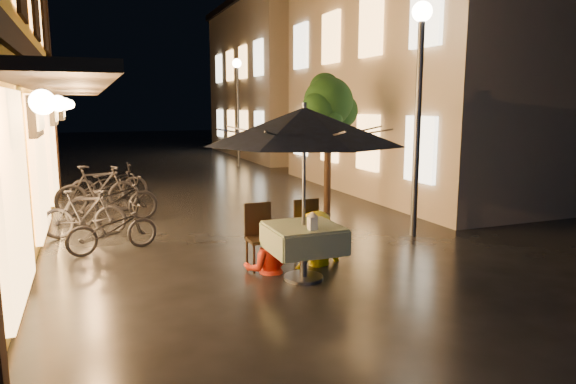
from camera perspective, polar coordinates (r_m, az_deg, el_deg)
name	(u,v)px	position (r m, az deg, el deg)	size (l,w,h in m)	color
ground	(310,291)	(6.91, 2.49, -10.92)	(90.00, 90.00, 0.00)	black
east_building_near	(457,71)	(16.04, 18.28, 12.66)	(7.30, 9.30, 6.80)	#B79F8D
east_building_far	(303,80)	(25.99, 1.64, 12.32)	(7.30, 10.30, 7.30)	#B79F8D
street_tree	(329,105)	(11.58, 4.54, 9.57)	(1.43, 1.20, 3.15)	black
streetlamp_near	(419,77)	(9.72, 14.40, 12.24)	(0.36, 0.36, 4.23)	#59595E
streetlamp_far	(237,93)	(20.70, -5.66, 10.92)	(0.36, 0.36, 4.23)	#59595E
cafe_table	(304,238)	(7.19, 1.75, -5.17)	(0.99, 0.99, 0.78)	#59595E
patio_umbrella	(304,126)	(6.96, 1.81, 7.36)	(2.75, 2.75, 2.46)	#59595E
cafe_chair_left	(260,232)	(7.73, -3.14, -4.50)	(0.42, 0.42, 0.97)	black
cafe_chair_right	(309,228)	(8.01, 2.32, -3.99)	(0.42, 0.42, 0.97)	black
table_lantern	(312,220)	(6.85, 2.74, -3.08)	(0.16, 0.16, 0.25)	white
person_orange	(267,223)	(7.51, -2.34, -3.42)	(0.71, 0.55, 1.46)	red
person_yellow	(317,213)	(7.83, 3.19, -2.31)	(1.04, 0.60, 1.61)	#FBDE00
bicycle_0	(112,228)	(9.04, -18.95, -3.85)	(0.53, 1.51, 0.80)	black
bicycle_1	(84,214)	(10.20, -21.71, -2.25)	(0.42, 1.49, 0.89)	black
bicycle_2	(113,200)	(11.17, -18.89, -0.85)	(0.66, 1.88, 0.99)	black
bicycle_3	(98,189)	(12.30, -20.38, 0.27)	(0.52, 1.85, 1.11)	black
bicycle_4	(109,183)	(13.63, -19.27, 0.91)	(0.65, 1.87, 0.98)	black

